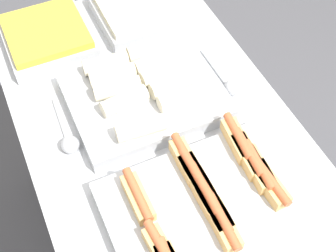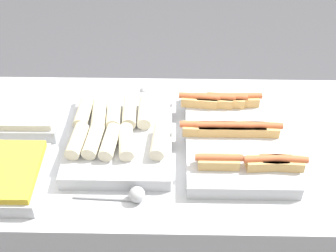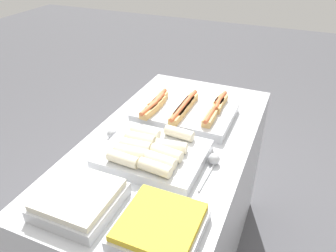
{
  "view_description": "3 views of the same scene",
  "coord_description": "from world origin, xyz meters",
  "px_view_note": "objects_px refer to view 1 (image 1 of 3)",
  "views": [
    {
      "loc": [
        0.69,
        -0.32,
        2.03
      ],
      "look_at": [
        -0.0,
        0.0,
        1.03
      ],
      "focal_mm": 50.0,
      "sensor_mm": 36.0,
      "label": 1
    },
    {
      "loc": [
        0.02,
        -1.18,
        2.08
      ],
      "look_at": [
        -0.0,
        0.0,
        1.03
      ],
      "focal_mm": 50.0,
      "sensor_mm": 36.0,
      "label": 2
    },
    {
      "loc": [
        -1.21,
        -0.51,
        1.84
      ],
      "look_at": [
        -0.0,
        0.0,
        1.03
      ],
      "focal_mm": 35.0,
      "sensor_mm": 36.0,
      "label": 3
    }
  ],
  "objects_px": {
    "serving_spoon_near": "(69,142)",
    "tray_hotdogs": "(208,204)",
    "tray_wraps": "(144,93)",
    "tray_side_front": "(47,37)",
    "serving_spoon_far": "(230,85)",
    "tray_side_back": "(138,11)"
  },
  "relations": [
    {
      "from": "serving_spoon_near",
      "to": "tray_hotdogs",
      "type": "bearing_deg",
      "value": 37.47
    },
    {
      "from": "tray_wraps",
      "to": "tray_side_front",
      "type": "relative_size",
      "value": 1.59
    },
    {
      "from": "tray_hotdogs",
      "to": "tray_wraps",
      "type": "distance_m",
      "value": 0.41
    },
    {
      "from": "tray_side_front",
      "to": "tray_wraps",
      "type": "bearing_deg",
      "value": 28.73
    },
    {
      "from": "serving_spoon_far",
      "to": "tray_side_front",
      "type": "bearing_deg",
      "value": -133.33
    },
    {
      "from": "tray_wraps",
      "to": "tray_side_front",
      "type": "height_order",
      "value": "tray_wraps"
    },
    {
      "from": "tray_side_front",
      "to": "tray_side_back",
      "type": "relative_size",
      "value": 1.0
    },
    {
      "from": "serving_spoon_far",
      "to": "tray_hotdogs",
      "type": "bearing_deg",
      "value": -36.7
    },
    {
      "from": "tray_wraps",
      "to": "tray_side_front",
      "type": "distance_m",
      "value": 0.41
    },
    {
      "from": "serving_spoon_near",
      "to": "tray_wraps",
      "type": "bearing_deg",
      "value": 104.65
    },
    {
      "from": "tray_hotdogs",
      "to": "tray_wraps",
      "type": "relative_size",
      "value": 1.13
    },
    {
      "from": "tray_side_back",
      "to": "serving_spoon_far",
      "type": "height_order",
      "value": "tray_side_back"
    },
    {
      "from": "serving_spoon_near",
      "to": "tray_side_back",
      "type": "bearing_deg",
      "value": 138.24
    },
    {
      "from": "tray_hotdogs",
      "to": "serving_spoon_far",
      "type": "relative_size",
      "value": 2.23
    },
    {
      "from": "tray_hotdogs",
      "to": "serving_spoon_far",
      "type": "xyz_separation_m",
      "value": [
        -0.34,
        0.25,
        -0.02
      ]
    },
    {
      "from": "tray_wraps",
      "to": "tray_side_back",
      "type": "relative_size",
      "value": 1.59
    },
    {
      "from": "serving_spoon_near",
      "to": "serving_spoon_far",
      "type": "distance_m",
      "value": 0.51
    },
    {
      "from": "tray_side_front",
      "to": "serving_spoon_near",
      "type": "relative_size",
      "value": 1.24
    },
    {
      "from": "tray_side_back",
      "to": "serving_spoon_far",
      "type": "bearing_deg",
      "value": 17.03
    },
    {
      "from": "tray_side_back",
      "to": "serving_spoon_near",
      "type": "bearing_deg",
      "value": -41.76
    },
    {
      "from": "tray_hotdogs",
      "to": "tray_side_back",
      "type": "distance_m",
      "value": 0.77
    },
    {
      "from": "tray_side_back",
      "to": "serving_spoon_near",
      "type": "relative_size",
      "value": 1.24
    }
  ]
}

